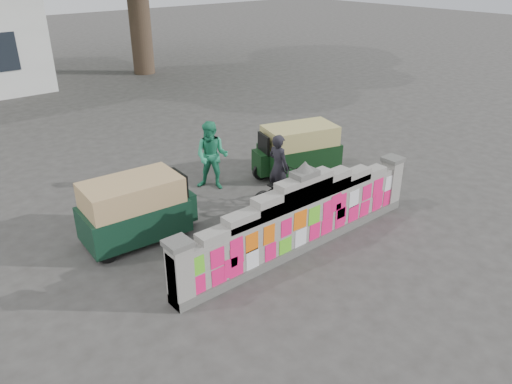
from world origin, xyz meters
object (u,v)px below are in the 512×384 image
at_px(cyclist_bike, 278,189).
at_px(rickshaw_right, 297,149).
at_px(pedestrian, 212,156).
at_px(cyclist_rider, 278,176).
at_px(rickshaw_left, 136,209).

relative_size(cyclist_bike, rickshaw_right, 0.71).
bearing_deg(pedestrian, rickshaw_right, 35.32).
relative_size(cyclist_rider, pedestrian, 0.89).
xyz_separation_m(cyclist_rider, pedestrian, (-0.60, 1.94, 0.11)).
relative_size(cyclist_bike, cyclist_rider, 1.12).
bearing_deg(pedestrian, cyclist_rider, -21.53).
bearing_deg(cyclist_bike, rickshaw_left, 72.30).
bearing_deg(cyclist_rider, rickshaw_right, -60.80).
height_order(pedestrian, rickshaw_right, pedestrian).
relative_size(pedestrian, rickshaw_right, 0.71).
xyz_separation_m(cyclist_rider, rickshaw_right, (1.86, 1.24, -0.09)).
distance_m(cyclist_bike, rickshaw_right, 2.25).
distance_m(cyclist_bike, pedestrian, 2.08).
bearing_deg(rickshaw_right, cyclist_bike, 49.46).
relative_size(cyclist_rider, rickshaw_left, 0.63).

